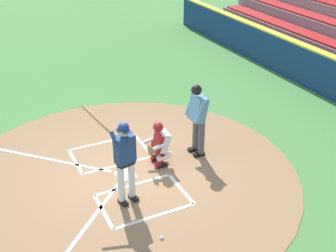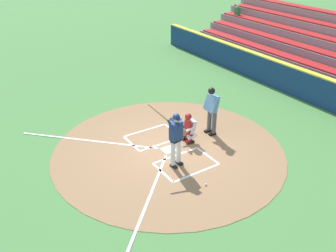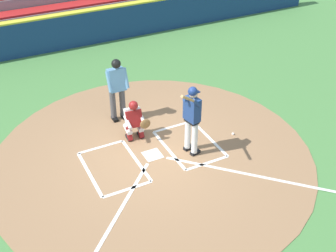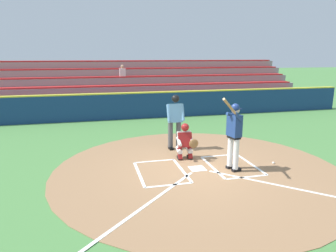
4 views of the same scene
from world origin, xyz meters
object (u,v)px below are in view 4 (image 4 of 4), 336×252
Objects in this scene: batter at (234,132)px; plate_umpire at (175,118)px; catcher at (185,141)px; baseball at (273,163)px.

batter is 2.50m from plate_umpire.
plate_umpire is (0.04, -1.05, 0.49)m from catcher.
catcher is at bearing -51.10° from batter.
baseball is (-1.39, -0.16, -1.06)m from batter.
baseball is (-2.38, 1.07, -0.55)m from catcher.
plate_umpire reaches higher than catcher.
catcher is 1.15m from plate_umpire.
plate_umpire is at bearing -41.08° from baseball.
baseball is at bearing 155.90° from catcher.
batter is 28.76× the size of baseball.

